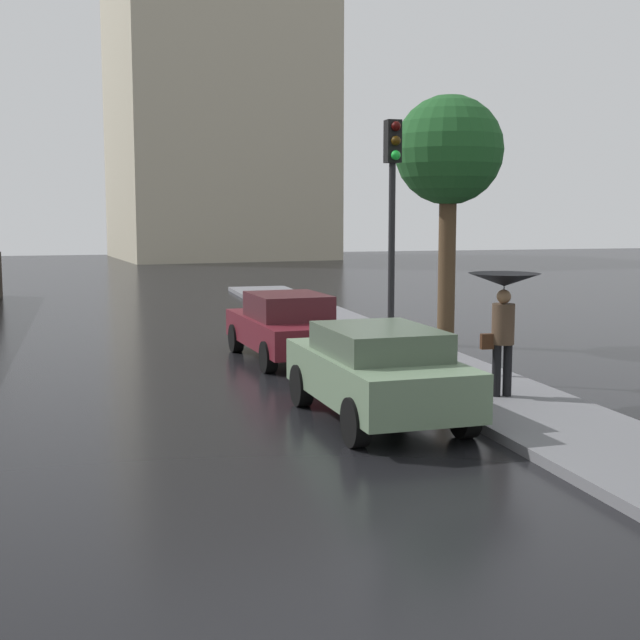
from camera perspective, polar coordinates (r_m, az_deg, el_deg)
The scene contains 6 objects.
car_maroon_near_kerb at distance 17.85m, azimuth -2.19°, elevation -0.39°, with size 1.93×4.06×1.37m.
car_green_mid_road at distance 12.66m, azimuth 3.77°, elevation -3.32°, with size 1.91×3.89×1.38m.
pedestrian_with_umbrella_far at distance 13.85m, azimuth 11.89°, elevation 1.40°, with size 1.11×1.11×1.94m.
traffic_light at distance 15.78m, azimuth 4.75°, elevation 7.86°, with size 0.26×0.39×4.49m.
street_tree_mid at distance 19.85m, azimuth 8.40°, elevation 10.65°, with size 2.41×2.41×5.58m.
distant_tower at distance 58.16m, azimuth -6.72°, elevation 13.76°, with size 14.11×12.91×23.04m.
Camera 1 is at (-1.13, -3.28, 3.03)m, focal length 49.05 mm.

